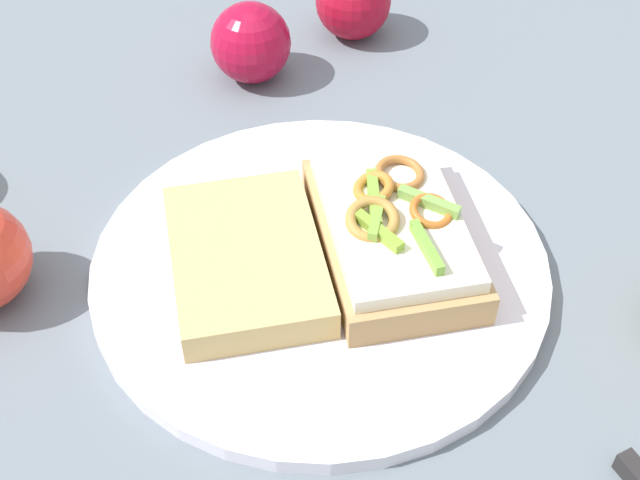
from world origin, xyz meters
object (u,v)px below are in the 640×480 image
Objects in this scene: sandwich at (392,230)px; apple_4 at (353,1)px; apple_2 at (251,43)px; bread_slice_side at (246,259)px; plate at (320,266)px.

sandwich is 2.63× the size of apple_4.
apple_4 is at bearing -9.61° from apple_2.
bread_slice_side is 2.00× the size of apple_4.
apple_2 is at bearing 170.39° from apple_4.
plate is 4.52× the size of apple_4.
sandwich reaches higher than plate.
sandwich is at bearing -35.30° from plate.
plate is at bearing -122.99° from apple_2.
sandwich is at bearing -133.52° from apple_4.
bread_slice_side reaches higher than plate.
apple_2 reaches higher than bread_slice_side.
apple_2 is 0.11m from apple_4.
bread_slice_side is at bearing -151.35° from apple_4.
bread_slice_side is (-0.08, 0.06, -0.01)m from sandwich.
plate is 4.50× the size of apple_2.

